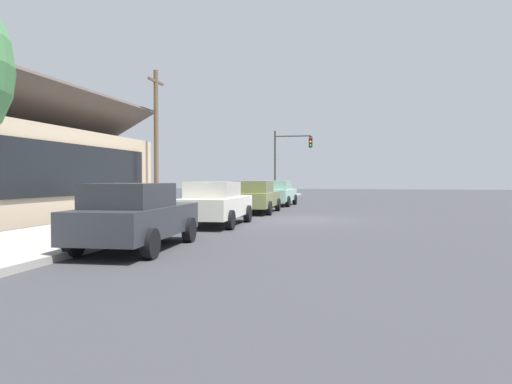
{
  "coord_description": "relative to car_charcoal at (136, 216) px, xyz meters",
  "views": [
    {
      "loc": [
        -19.82,
        -2.5,
        1.69
      ],
      "look_at": [
        2.19,
        2.31,
        1.07
      ],
      "focal_mm": 33.46,
      "sensor_mm": 36.0,
      "label": 1
    }
  ],
  "objects": [
    {
      "name": "car_seafoam",
      "position": [
        19.13,
        -0.09,
        0.0
      ],
      "size": [
        4.5,
        2.15,
        1.59
      ],
      "rotation": [
        0.0,
        0.0,
        -0.02
      ],
      "color": "#9ED1BC",
      "rests_on": "ground"
    },
    {
      "name": "car_charcoal",
      "position": [
        0.0,
        0.0,
        0.0
      ],
      "size": [
        4.55,
        2.15,
        1.59
      ],
      "rotation": [
        0.0,
        0.0,
        0.06
      ],
      "color": "#2D3035",
      "rests_on": "ground"
    },
    {
      "name": "utility_pole_wooden",
      "position": [
        13.37,
        5.46,
        3.11
      ],
      "size": [
        1.8,
        0.24,
        7.5
      ],
      "color": "brown",
      "rests_on": "ground"
    },
    {
      "name": "car_olive",
      "position": [
        12.57,
        -0.14,
        0.0
      ],
      "size": [
        4.94,
        2.2,
        1.59
      ],
      "rotation": [
        0.0,
        0.0,
        0.03
      ],
      "color": "olive",
      "rests_on": "ground"
    },
    {
      "name": "sidewalk_curb",
      "position": [
        9.33,
        2.86,
        -0.73
      ],
      "size": [
        60.0,
        4.2,
        0.16
      ],
      "primitive_type": "cube",
      "color": "#A3A099",
      "rests_on": "ground"
    },
    {
      "name": "car_ivory",
      "position": [
        6.03,
        -0.14,
        0.0
      ],
      "size": [
        4.65,
        2.04,
        1.59
      ],
      "rotation": [
        0.0,
        0.0,
        0.03
      ],
      "color": "silver",
      "rests_on": "ground"
    },
    {
      "name": "fire_hydrant_red",
      "position": [
        13.34,
        1.46,
        -0.32
      ],
      "size": [
        0.22,
        0.22,
        0.71
      ],
      "color": "red",
      "rests_on": "sidewalk_curb"
    },
    {
      "name": "ground_plane",
      "position": [
        9.33,
        -2.74,
        -0.81
      ],
      "size": [
        120.0,
        120.0,
        0.0
      ],
      "primitive_type": "plane",
      "color": "#38383D"
    },
    {
      "name": "traffic_light_main",
      "position": [
        23.92,
        -0.2,
        2.68
      ],
      "size": [
        0.37,
        2.79,
        5.2
      ],
      "color": "#383833",
      "rests_on": "ground"
    },
    {
      "name": "storefront_building",
      "position": [
        7.79,
        9.24,
        1.2
      ],
      "size": [
        13.4,
        6.51,
        5.53
      ],
      "color": "#CCB293",
      "rests_on": "ground"
    }
  ]
}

